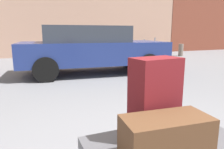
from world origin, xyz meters
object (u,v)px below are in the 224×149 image
(duffel_bag_brown_rear_left, at_px, (166,139))
(bollard_kerb_far, at_px, (148,51))
(suitcase_maroon_stacked_top, at_px, (155,98))
(bicycle_leaning, at_px, (147,48))
(bollard_kerb_mid, at_px, (124,52))
(bollard_corner, at_px, (181,50))
(bollard_kerb_near, at_px, (100,53))
(parked_car, at_px, (92,48))

(duffel_bag_brown_rear_left, xyz_separation_m, bollard_kerb_far, (4.84, 7.86, -0.17))
(suitcase_maroon_stacked_top, distance_m, bicycle_leaning, 11.00)
(bollard_kerb_mid, height_order, bollard_corner, same)
(suitcase_maroon_stacked_top, distance_m, bollard_corner, 10.15)
(suitcase_maroon_stacked_top, distance_m, bollard_kerb_near, 7.85)
(bollard_kerb_near, bearing_deg, bicycle_leaning, 26.35)
(parked_car, bearing_deg, suitcase_maroon_stacked_top, -100.88)
(bollard_corner, bearing_deg, bollard_kerb_far, 180.00)
(suitcase_maroon_stacked_top, bearing_deg, bollard_kerb_far, 52.08)
(suitcase_maroon_stacked_top, xyz_separation_m, bollard_kerb_mid, (3.36, 7.54, -0.35))
(duffel_bag_brown_rear_left, xyz_separation_m, bollard_kerb_mid, (3.48, 7.86, -0.17))
(suitcase_maroon_stacked_top, height_order, parked_car, parked_car)
(duffel_bag_brown_rear_left, xyz_separation_m, suitcase_maroon_stacked_top, (0.12, 0.32, 0.18))
(bicycle_leaning, relative_size, bollard_kerb_far, 2.59)
(duffel_bag_brown_rear_left, distance_m, bollard_kerb_near, 8.19)
(bollard_kerb_near, bearing_deg, parked_car, -113.86)
(bollard_kerb_far, height_order, bollard_corner, same)
(bicycle_leaning, bearing_deg, suitcase_maroon_stacked_top, -121.84)
(bollard_kerb_near, xyz_separation_m, bollard_kerb_far, (2.56, 0.00, 0.00))
(parked_car, bearing_deg, bollard_corner, 25.88)
(suitcase_maroon_stacked_top, bearing_deg, duffel_bag_brown_rear_left, -116.31)
(bollard_kerb_near, distance_m, bollard_kerb_far, 2.56)
(bicycle_leaning, distance_m, bollard_kerb_near, 4.06)
(bollard_corner, bearing_deg, duffel_bag_brown_rear_left, -131.31)
(bollard_kerb_near, height_order, bollard_kerb_far, same)
(bicycle_leaning, height_order, bollard_corner, bicycle_leaning)
(parked_car, relative_size, bicycle_leaning, 2.65)
(duffel_bag_brown_rear_left, distance_m, parked_car, 5.11)
(bicycle_leaning, xyz_separation_m, bollard_kerb_mid, (-2.44, -1.80, -0.05))
(suitcase_maroon_stacked_top, relative_size, bollard_corner, 1.04)
(duffel_bag_brown_rear_left, bearing_deg, bollard_kerb_mid, 71.44)
(duffel_bag_brown_rear_left, distance_m, bollard_kerb_mid, 8.60)
(suitcase_maroon_stacked_top, height_order, bollard_kerb_mid, suitcase_maroon_stacked_top)
(duffel_bag_brown_rear_left, height_order, suitcase_maroon_stacked_top, suitcase_maroon_stacked_top)
(suitcase_maroon_stacked_top, height_order, bollard_kerb_far, suitcase_maroon_stacked_top)
(parked_car, distance_m, bollard_kerb_far, 4.79)
(bollard_kerb_far, relative_size, bollard_corner, 1.00)
(suitcase_maroon_stacked_top, bearing_deg, parked_car, 73.27)
(duffel_bag_brown_rear_left, xyz_separation_m, bollard_corner, (6.91, 7.86, -0.17))
(parked_car, bearing_deg, bollard_kerb_far, 36.76)
(parked_car, height_order, bicycle_leaning, parked_car)
(duffel_bag_brown_rear_left, distance_m, bollard_corner, 10.46)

